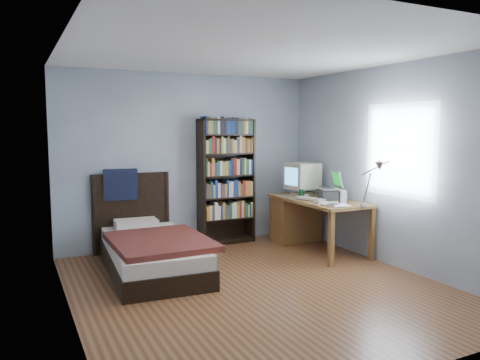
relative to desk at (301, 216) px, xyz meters
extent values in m
plane|color=#563019|center=(-1.50, -1.39, -0.42)|extent=(4.20, 4.20, 0.00)
plane|color=white|center=(-1.50, -1.39, 2.08)|extent=(4.20, 4.20, 0.00)
cube|color=gray|center=(-1.50, 0.71, 0.83)|extent=(3.80, 0.04, 2.50)
cube|color=gray|center=(-1.50, -3.49, 0.83)|extent=(3.80, 0.04, 2.50)
cube|color=gray|center=(-3.40, -1.39, 0.83)|extent=(0.04, 4.20, 2.50)
cube|color=gray|center=(0.40, -1.39, 0.83)|extent=(0.04, 4.20, 2.50)
cube|color=white|center=(0.38, -1.54, 1.03)|extent=(0.01, 1.14, 1.14)
cube|color=white|center=(0.38, -1.54, 1.03)|extent=(0.01, 1.00, 1.00)
cube|color=brown|center=(0.00, -0.43, 0.29)|extent=(0.75, 1.57, 0.04)
cube|color=brown|center=(-0.32, -1.17, -0.07)|extent=(0.06, 0.06, 0.69)
cube|color=brown|center=(0.32, -1.17, -0.07)|extent=(0.06, 0.06, 0.69)
cube|color=brown|center=(-0.32, 0.30, -0.07)|extent=(0.06, 0.06, 0.69)
cube|color=brown|center=(0.32, 0.30, -0.07)|extent=(0.06, 0.06, 0.69)
cube|color=brown|center=(0.00, 0.13, -0.07)|extent=(0.69, 0.40, 0.68)
cube|color=beige|center=(0.04, 0.04, 0.33)|extent=(0.28, 0.25, 0.03)
cylinder|color=beige|center=(0.04, 0.04, 0.37)|extent=(0.10, 0.10, 0.06)
cube|color=beige|center=(0.07, 0.04, 0.59)|extent=(0.44, 0.42, 0.38)
cube|color=#B7AE98|center=(-0.13, 0.04, 0.59)|extent=(0.07, 0.40, 0.40)
cube|color=#42A0ED|center=(-0.15, 0.04, 0.59)|extent=(0.04, 0.30, 0.26)
cube|color=#2D2D30|center=(0.08, -0.53, 0.39)|extent=(0.28, 0.31, 0.15)
cube|color=silver|center=(0.08, -0.53, 0.47)|extent=(0.33, 0.38, 0.02)
cube|color=#2D2D30|center=(0.06, -0.53, 0.48)|extent=(0.23, 0.29, 0.00)
cube|color=silver|center=(0.24, -0.53, 0.60)|extent=(0.17, 0.33, 0.23)
cube|color=#0CBF26|center=(0.23, -0.53, 0.60)|extent=(0.13, 0.27, 0.18)
cube|color=#99999E|center=(0.12, -1.22, 0.33)|extent=(0.06, 0.05, 0.04)
cylinder|color=#99999E|center=(0.12, -1.28, 0.55)|extent=(0.02, 0.14, 0.39)
cylinder|color=#99999E|center=(0.05, -1.50, 0.83)|extent=(0.16, 0.32, 0.20)
cone|color=#99999E|center=(-0.02, -1.65, 0.87)|extent=(0.12, 0.12, 0.10)
cube|color=#B7AE98|center=(-0.15, -0.45, 0.33)|extent=(0.29, 0.46, 0.04)
cube|color=gray|center=(0.05, -0.90, 0.40)|extent=(0.11, 0.11, 0.18)
cylinder|color=#083C1C|center=(-0.14, -0.21, 0.37)|extent=(0.07, 0.07, 0.12)
ellipsoid|color=silver|center=(-0.03, -0.18, 0.33)|extent=(0.06, 0.11, 0.04)
cube|color=silver|center=(-0.25, -0.74, 0.32)|extent=(0.05, 0.09, 0.02)
cube|color=gray|center=(-0.26, -0.92, 0.32)|extent=(0.07, 0.09, 0.02)
cube|color=gray|center=(-0.19, -1.02, 0.33)|extent=(0.14, 0.14, 0.02)
cube|color=black|center=(-1.38, 0.55, 0.51)|extent=(0.03, 0.30, 1.85)
cube|color=black|center=(-0.57, 0.55, 0.51)|extent=(0.03, 0.30, 1.85)
cube|color=black|center=(-0.97, 0.55, 1.42)|extent=(0.83, 0.30, 0.03)
cube|color=black|center=(-0.97, 0.55, -0.39)|extent=(0.83, 0.30, 0.06)
cube|color=black|center=(-0.97, 0.69, 0.51)|extent=(0.83, 0.02, 1.85)
cube|color=olive|center=(-0.97, 0.53, 0.54)|extent=(0.75, 0.22, 1.65)
cube|color=black|center=(-2.37, -0.34, -0.31)|extent=(1.14, 2.09, 0.22)
cube|color=beige|center=(-2.37, -0.34, -0.12)|extent=(1.10, 2.03, 0.16)
cube|color=#98270D|center=(-2.34, -0.60, -0.01)|extent=(1.08, 1.32, 0.07)
cube|color=beige|center=(-2.37, 0.42, 0.01)|extent=(0.58, 0.39, 0.12)
cube|color=black|center=(-2.37, 0.67, 0.13)|extent=(1.07, 0.05, 1.10)
cylinder|color=black|center=(-2.87, 0.65, 0.13)|extent=(0.06, 0.06, 1.10)
cylinder|color=black|center=(-1.86, 0.65, 0.13)|extent=(0.06, 0.06, 1.10)
cube|color=black|center=(-2.52, 0.64, 0.53)|extent=(0.46, 0.20, 0.43)
camera|label=1|loc=(-3.84, -5.76, 1.30)|focal=35.00mm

